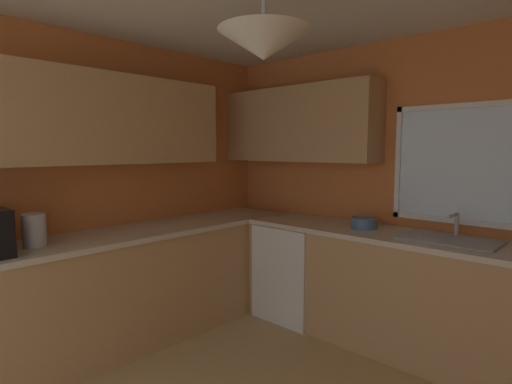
{
  "coord_description": "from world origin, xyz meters",
  "views": [
    {
      "loc": [
        1.32,
        -1.47,
        1.57
      ],
      "look_at": [
        -0.67,
        0.67,
        1.26
      ],
      "focal_mm": 28.56,
      "sensor_mm": 36.0,
      "label": 1
    }
  ],
  "objects_px": {
    "kettle": "(34,230)",
    "sink_assembly": "(449,239)",
    "bowl": "(364,223)",
    "dishwasher": "(297,270)"
  },
  "relations": [
    {
      "from": "kettle",
      "to": "sink_assembly",
      "type": "height_order",
      "value": "kettle"
    },
    {
      "from": "sink_assembly",
      "to": "bowl",
      "type": "relative_size",
      "value": 3.13
    },
    {
      "from": "dishwasher",
      "to": "bowl",
      "type": "bearing_deg",
      "value": 2.59
    },
    {
      "from": "bowl",
      "to": "dishwasher",
      "type": "bearing_deg",
      "value": -177.41
    },
    {
      "from": "dishwasher",
      "to": "bowl",
      "type": "distance_m",
      "value": 0.85
    },
    {
      "from": "sink_assembly",
      "to": "dishwasher",
      "type": "bearing_deg",
      "value": -178.45
    },
    {
      "from": "kettle",
      "to": "dishwasher",
      "type": "bearing_deg",
      "value": 72.63
    },
    {
      "from": "dishwasher",
      "to": "kettle",
      "type": "distance_m",
      "value": 2.22
    },
    {
      "from": "dishwasher",
      "to": "bowl",
      "type": "xyz_separation_m",
      "value": [
        0.66,
        0.03,
        0.53
      ]
    },
    {
      "from": "kettle",
      "to": "bowl",
      "type": "bearing_deg",
      "value": 57.88
    }
  ]
}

